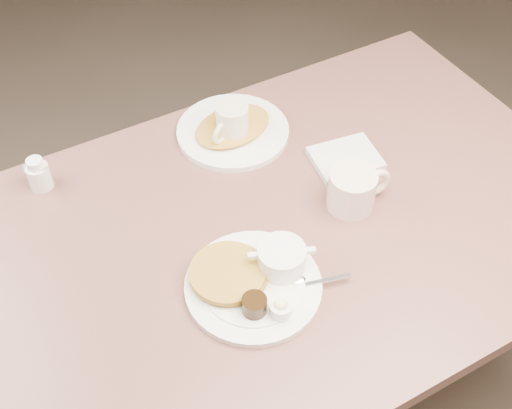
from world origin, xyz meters
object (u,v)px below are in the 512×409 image
diner_table (260,280)px  creamer_right (38,174)px  main_plate (255,278)px  hash_plate (233,129)px  coffee_mug_far (232,124)px  coffee_mug_near (354,189)px

diner_table → creamer_right: (-0.36, 0.36, 0.21)m
diner_table → main_plate: (-0.07, -0.11, 0.19)m
main_plate → creamer_right: bearing=121.5°
main_plate → hash_plate: 0.45m
coffee_mug_far → hash_plate: size_ratio=0.37×
diner_table → main_plate: main_plate is taller
diner_table → coffee_mug_far: (0.08, 0.29, 0.22)m
coffee_mug_near → coffee_mug_far: size_ratio=1.28×
main_plate → creamer_right: 0.55m
diner_table → coffee_mug_near: coffee_mug_near is taller
coffee_mug_near → hash_plate: bearing=109.9°
coffee_mug_near → creamer_right: size_ratio=1.89×
creamer_right → diner_table: bearing=-44.8°
main_plate → coffee_mug_near: coffee_mug_near is taller
coffee_mug_far → hash_plate: 0.04m
diner_table → creamer_right: creamer_right is taller
creamer_right → coffee_mug_near: bearing=-33.6°
coffee_mug_near → coffee_mug_far: bearing=112.9°
diner_table → main_plate: 0.23m
coffee_mug_far → hash_plate: bearing=59.3°
main_plate → coffee_mug_near: bearing=16.6°
diner_table → hash_plate: 0.37m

